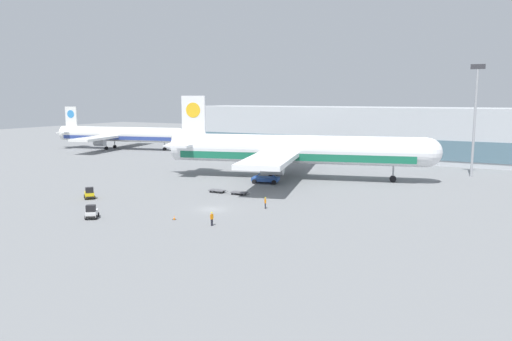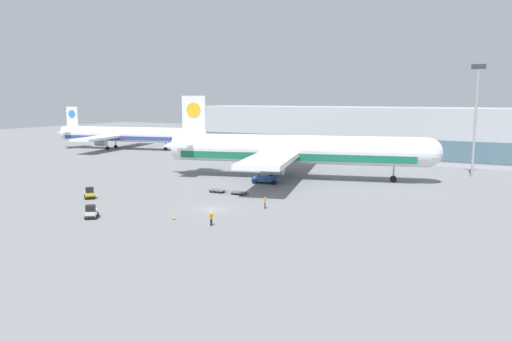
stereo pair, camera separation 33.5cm
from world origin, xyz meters
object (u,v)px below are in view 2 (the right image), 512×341
airplane_distant (119,135)px  baggage_dolly_second (239,192)px  baggage_tug_foreground (89,193)px  baggage_tug_mid (91,212)px  light_mast (476,113)px  traffic_cone_near (174,218)px  ground_crew_near (265,202)px  scissor_lift_loader (266,173)px  ground_crew_far (211,218)px  airplane_main (291,150)px  baggage_dolly_lead (217,190)px

airplane_distant → baggage_dolly_second: (72.27, -48.46, -4.29)m
baggage_tug_foreground → baggage_tug_mid: 14.41m
light_mast → traffic_cone_near: bearing=-119.4°
baggage_dolly_second → light_mast: bearing=49.4°
baggage_tug_mid → traffic_cone_near: bearing=77.8°
baggage_tug_mid → ground_crew_near: bearing=95.5°
ground_crew_near → light_mast: bearing=116.6°
baggage_tug_mid → traffic_cone_near: 11.60m
scissor_lift_loader → baggage_tug_mid: scissor_lift_loader is taller
baggage_dolly_second → ground_crew_far: 21.24m
airplane_main → scissor_lift_loader: airplane_main is taller
ground_crew_near → ground_crew_far: 12.45m
light_mast → scissor_lift_loader: 45.62m
light_mast → baggage_dolly_second: (-34.05, -39.34, -13.14)m
airplane_main → baggage_tug_mid: (-10.63, -44.55, -4.96)m
light_mast → airplane_main: 39.05m
baggage_dolly_lead → traffic_cone_near: size_ratio=6.42×
light_mast → baggage_tug_mid: light_mast is taller
light_mast → airplane_main: light_mast is taller
airplane_main → airplane_distant: bearing=144.7°
ground_crew_far → scissor_lift_loader: bearing=28.3°
light_mast → scissor_lift_loader: bearing=-143.0°
ground_crew_far → baggage_tug_foreground: bearing=92.7°
scissor_lift_loader → baggage_tug_mid: size_ratio=2.06×
light_mast → airplane_distant: (-106.32, 9.12, -8.85)m
baggage_tug_foreground → light_mast: bearing=84.9°
baggage_tug_foreground → traffic_cone_near: size_ratio=4.82×
baggage_dolly_lead → ground_crew_far: (11.54, -19.89, 0.71)m
baggage_tug_foreground → baggage_dolly_second: (20.30, 14.45, -0.49)m
baggage_tug_mid → ground_crew_near: baggage_tug_mid is taller
baggage_tug_foreground → traffic_cone_near: baggage_tug_foreground is taller
airplane_main → traffic_cone_near: bearing=-104.3°
light_mast → baggage_dolly_lead: (-38.42, -39.43, -13.14)m
airplane_main → ground_crew_far: size_ratio=30.83×
baggage_dolly_second → ground_crew_far: ground_crew_far is taller
airplane_distant → scissor_lift_loader: (71.09, -35.65, -2.79)m
light_mast → traffic_cone_near: 68.93m
baggage_tug_mid → baggage_dolly_lead: (5.41, 24.21, -0.49)m
baggage_tug_mid → traffic_cone_near: baggage_tug_mid is taller
airplane_main → ground_crew_far: 41.00m
airplane_distant → baggage_tug_foreground: 81.69m
airplane_distant → ground_crew_far: 104.92m
scissor_lift_loader → baggage_tug_foreground: (-19.12, -27.26, -1.02)m
light_mast → airplane_distant: size_ratio=0.51×
ground_crew_far → baggage_dolly_second: bearing=33.8°
baggage_dolly_second → traffic_cone_near: 19.58m
light_mast → baggage_tug_mid: 78.29m
ground_crew_far → traffic_cone_near: bearing=100.3°
baggage_dolly_second → ground_crew_far: bearing=-70.0°
baggage_tug_mid → airplane_main: bearing=130.3°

